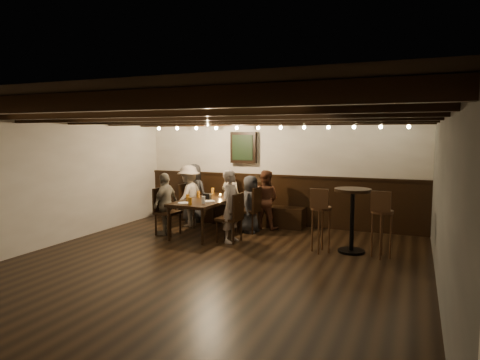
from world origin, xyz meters
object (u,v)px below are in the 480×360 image
at_px(chair_right_near, 249,218).
at_px(bar_stool_left, 321,228).
at_px(person_right_near, 250,204).
at_px(person_right_far, 231,206).
at_px(person_bench_right, 265,200).
at_px(chair_right_far, 230,227).
at_px(dining_table, 208,202).
at_px(person_bench_centre, 231,197).
at_px(bar_stool_right, 381,233).
at_px(person_bench_left, 194,193).
at_px(high_top_table, 352,211).
at_px(chair_left_far, 167,220).
at_px(person_left_near, 189,196).
at_px(person_left_far, 166,204).
at_px(chair_left_near, 190,213).

height_order(chair_right_near, bar_stool_left, bar_stool_left).
relative_size(person_right_near, person_right_far, 0.87).
distance_m(person_bench_right, person_right_near, 0.48).
bearing_deg(chair_right_far, dining_table, 57.99).
relative_size(person_bench_centre, bar_stool_left, 1.10).
bearing_deg(person_right_far, bar_stool_left, -90.28).
height_order(person_right_near, bar_stool_left, person_right_near).
distance_m(person_bench_centre, bar_stool_right, 3.76).
xyz_separation_m(person_bench_left, high_top_table, (3.82, -1.29, 0.05)).
xyz_separation_m(chair_left_far, person_bench_left, (-0.12, 1.36, 0.39)).
distance_m(person_left_near, bar_stool_left, 3.36).
distance_m(chair_right_near, person_right_near, 0.31).
height_order(person_left_far, person_right_far, person_right_far).
xyz_separation_m(person_bench_left, person_left_far, (0.09, -1.36, -0.05)).
bearing_deg(person_right_far, chair_left_near, 58.52).
distance_m(chair_right_near, person_bench_right, 0.60).
bearing_deg(person_bench_left, chair_right_near, 164.48).
bearing_deg(person_bench_left, person_bench_right, 180.00).
bearing_deg(bar_stool_right, person_left_near, 171.94).
distance_m(chair_left_near, person_left_near, 0.40).
relative_size(chair_right_near, high_top_table, 0.85).
distance_m(dining_table, chair_right_near, 0.93).
distance_m(dining_table, chair_right_far, 0.93).
bearing_deg(chair_left_far, chair_right_near, 122.00).
distance_m(chair_left_far, chair_right_far, 1.44).
bearing_deg(person_right_near, person_left_near, 90.00).
bearing_deg(person_left_far, high_top_table, 93.36).
distance_m(chair_left_far, bar_stool_right, 4.20).
relative_size(chair_left_far, bar_stool_left, 0.85).
bearing_deg(person_bench_centre, bar_stool_left, 148.68).
bearing_deg(person_bench_right, person_left_far, 39.29).
height_order(person_left_near, person_right_far, person_right_far).
height_order(person_bench_left, person_left_far, person_bench_left).
relative_size(chair_left_far, person_left_near, 0.70).
height_order(chair_right_far, person_right_far, person_right_far).
height_order(dining_table, chair_left_near, chair_left_near).
bearing_deg(chair_left_near, person_bench_left, -158.19).
relative_size(dining_table, person_bench_left, 1.43).
bearing_deg(chair_left_far, person_right_near, 121.47).
bearing_deg(person_bench_left, dining_table, 135.00).
height_order(person_bench_right, person_left_far, person_bench_right).
bearing_deg(person_bench_right, person_left_near, 15.26).
xyz_separation_m(person_left_far, bar_stool_right, (4.23, -0.09, -0.21)).
relative_size(dining_table, person_bench_right, 1.52).
distance_m(dining_table, person_right_near, 0.88).
bearing_deg(person_left_near, person_left_far, 0.00).
bearing_deg(person_right_far, dining_table, 59.04).
bearing_deg(chair_right_near, bar_stool_right, -106.51).
bearing_deg(person_left_far, person_left_near, -180.00).
relative_size(dining_table, person_left_near, 1.43).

